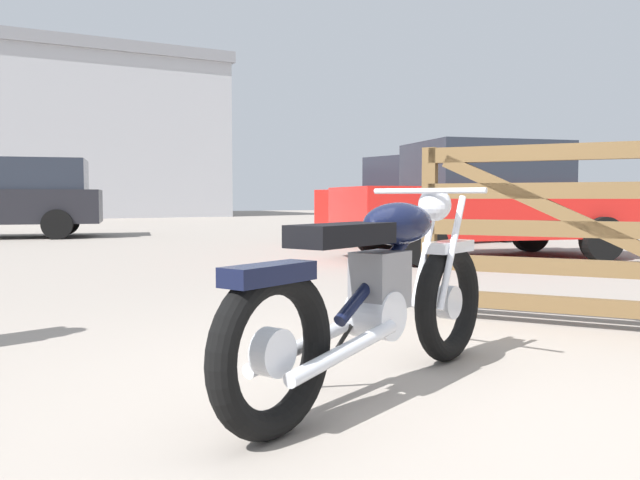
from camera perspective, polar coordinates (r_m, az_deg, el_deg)
The scene contains 5 objects.
ground_plane at distance 2.96m, azimuth 9.24°, elevation -13.67°, with size 80.00×80.00×0.00m, color gray.
vintage_motorcycle at distance 2.99m, azimuth 5.20°, elevation -4.61°, with size 1.89×1.06×0.94m.
silver_sedan_mid at distance 9.84m, azimuth 14.02°, elevation 3.31°, with size 4.43×2.46×1.67m.
blue_hatchback_right at distance 13.09m, azimuth 9.26°, elevation 3.44°, with size 4.43×2.46×1.67m.
industrial_building at distance 35.64m, azimuth -25.07°, elevation 8.03°, with size 18.56×14.35×7.57m.
Camera 1 is at (-1.62, -2.32, 0.88)m, focal length 36.90 mm.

